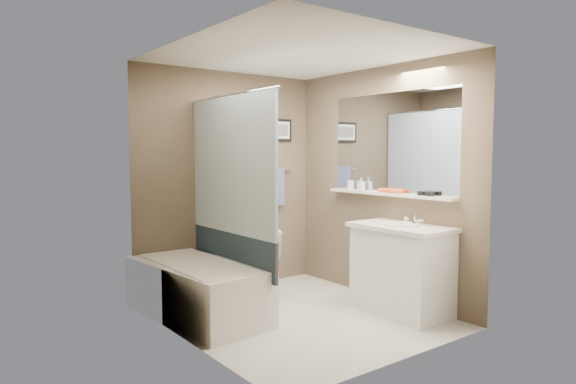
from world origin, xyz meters
TOP-DOWN VIEW (x-y plane):
  - ground at (0.00, 0.00)m, footprint 2.50×2.50m
  - ceiling at (0.00, 0.00)m, footprint 2.20×2.50m
  - wall_back at (0.00, 1.23)m, footprint 2.20×0.04m
  - wall_front at (0.00, -1.23)m, footprint 2.20×0.04m
  - wall_left at (-1.08, 0.00)m, footprint 0.04×2.50m
  - wall_right at (1.08, 0.00)m, footprint 0.04×2.50m
  - tile_surround at (-1.09, 0.50)m, footprint 0.02×1.55m
  - curtain_rod at (-0.40, 0.50)m, footprint 0.02×1.55m
  - curtain_upper at (-0.40, 0.50)m, footprint 0.03×1.45m
  - curtain_lower at (-0.40, 0.50)m, footprint 0.03×1.45m
  - mirror at (1.09, -0.15)m, footprint 0.02×1.60m
  - shelf at (1.04, -0.15)m, footprint 0.12×1.60m
  - towel_bar at (0.55, 1.22)m, footprint 0.60×0.02m
  - towel at (0.55, 1.20)m, footprint 0.34×0.05m
  - art_frame at (0.55, 1.23)m, footprint 0.62×0.02m
  - art_mat at (0.55, 1.22)m, footprint 0.56×0.00m
  - art_image at (0.55, 1.22)m, footprint 0.50×0.00m
  - door at (0.55, -1.24)m, footprint 0.80×0.02m
  - door_handle at (0.22, -1.19)m, footprint 0.10×0.02m
  - bathtub at (-0.75, 0.55)m, footprint 0.83×1.56m
  - tub_rim at (-0.75, 0.55)m, footprint 0.56×1.36m
  - toilet at (0.01, 0.82)m, footprint 0.59×0.82m
  - vanity at (0.85, -0.50)m, footprint 0.53×0.92m
  - countertop at (0.84, -0.50)m, footprint 0.54×0.96m
  - sink_basin at (0.83, -0.50)m, footprint 0.34×0.34m
  - faucet_spout at (1.03, -0.50)m, footprint 0.02×0.02m
  - faucet_knob at (1.03, -0.40)m, footprint 0.05×0.05m
  - candle_bowl_near at (1.04, -0.67)m, footprint 0.09×0.09m
  - candle_bowl_far at (1.04, -0.58)m, footprint 0.09×0.09m
  - hair_brush_front at (1.04, -0.24)m, footprint 0.06×0.22m
  - hair_brush_back at (1.04, -0.15)m, footprint 0.07×0.22m
  - pink_comb at (1.04, -0.01)m, footprint 0.05×0.16m
  - glass_jar at (1.04, 0.38)m, footprint 0.08×0.08m
  - soap_bottle at (1.04, 0.23)m, footprint 0.07×0.07m

SIDE VIEW (x-z plane):
  - ground at x=0.00m, z-range 0.00..0.00m
  - bathtub at x=-0.75m, z-range 0.00..0.50m
  - toilet at x=0.01m, z-range 0.00..0.76m
  - vanity at x=0.85m, z-range 0.00..0.80m
  - tub_rim at x=-0.75m, z-range 0.49..0.51m
  - curtain_lower at x=-0.40m, z-range 0.40..0.76m
  - countertop at x=0.84m, z-range 0.80..0.84m
  - sink_basin at x=0.83m, z-range 0.84..0.86m
  - faucet_knob at x=1.03m, z-range 0.84..0.90m
  - faucet_spout at x=1.03m, z-range 0.84..0.94m
  - tile_surround at x=-1.09m, z-range 0.00..2.00m
  - door at x=0.55m, z-range 0.00..2.00m
  - door_handle at x=0.22m, z-range 0.99..1.01m
  - shelf at x=1.04m, z-range 1.09..1.11m
  - pink_comb at x=1.04m, z-range 1.11..1.12m
  - towel at x=0.55m, z-range 0.90..1.34m
  - candle_bowl_near at x=1.04m, z-range 1.11..1.16m
  - candle_bowl_far at x=1.04m, z-range 1.11..1.16m
  - hair_brush_front at x=1.04m, z-range 1.12..1.16m
  - hair_brush_back at x=1.04m, z-range 1.12..1.16m
  - glass_jar at x=1.04m, z-range 1.11..1.22m
  - soap_bottle at x=1.04m, z-range 1.11..1.25m
  - wall_back at x=0.00m, z-range 0.00..2.40m
  - wall_front at x=0.00m, z-range 0.00..2.40m
  - wall_left at x=-1.08m, z-range 0.00..2.40m
  - wall_right at x=1.08m, z-range 0.00..2.40m
  - towel_bar at x=0.55m, z-range 1.29..1.31m
  - curtain_upper at x=-0.40m, z-range 0.76..2.04m
  - mirror at x=1.09m, z-range 1.12..2.12m
  - art_frame at x=0.55m, z-range 1.65..1.91m
  - art_mat at x=0.55m, z-range 1.68..1.88m
  - art_image at x=0.55m, z-range 1.72..1.84m
  - curtain_rod at x=-0.40m, z-range 2.04..2.06m
  - ceiling at x=0.00m, z-range 2.36..2.40m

